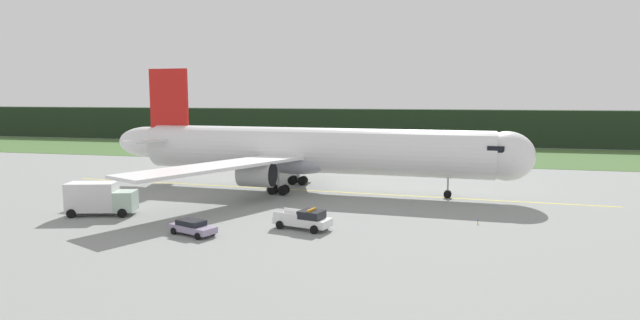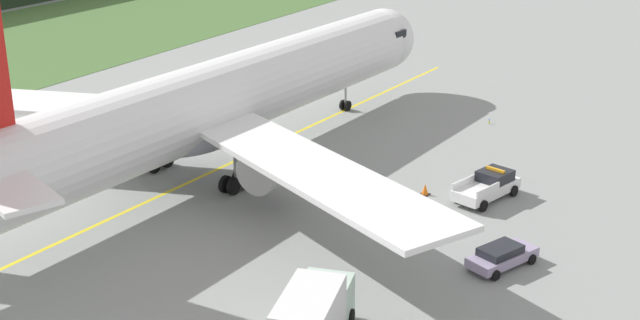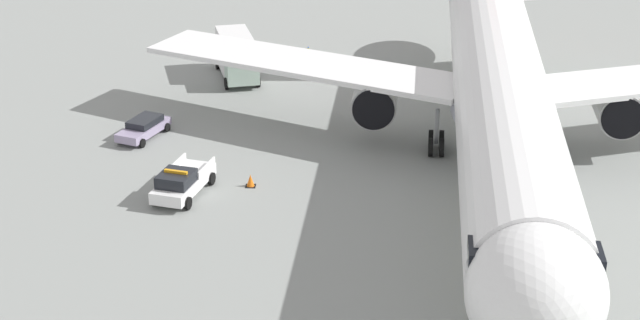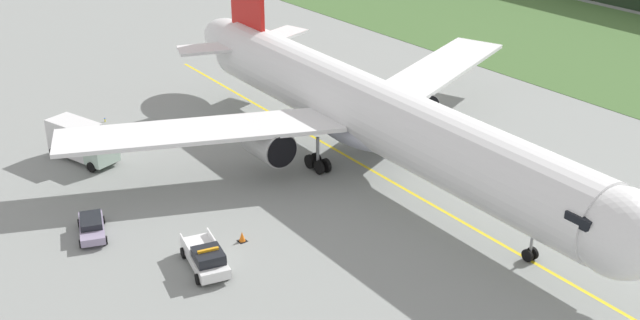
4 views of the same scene
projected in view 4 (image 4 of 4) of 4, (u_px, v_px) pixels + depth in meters
ground at (275, 180)px, 66.01m from camera, size 320.00×320.00×0.00m
grass_verge at (640, 58)px, 95.45m from camera, size 320.00×34.98×0.04m
taxiway_centerline_main at (376, 172)px, 67.37m from camera, size 70.34×3.60×0.01m
airliner at (373, 115)px, 65.62m from camera, size 54.61×47.82×15.59m
ops_pickup_truck at (206, 257)px, 53.64m from camera, size 5.56×3.27×1.94m
catering_truck at (81, 141)px, 68.95m from camera, size 7.03×4.19×3.50m
staff_car at (92, 226)px, 57.81m from camera, size 4.68×3.15×1.30m
apron_cone at (242, 237)px, 57.11m from camera, size 0.61×0.61×0.76m
taxiway_edge_light_west at (105, 120)px, 77.35m from camera, size 0.12×0.12×0.41m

